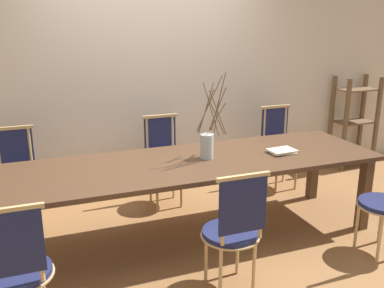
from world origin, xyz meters
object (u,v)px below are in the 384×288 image
dining_table (192,169)px  book_stack (282,151)px  shelving_rack (354,122)px  chair_far_center (279,144)px  vase_centerpiece (207,143)px

dining_table → book_stack: book_stack is taller
dining_table → book_stack: size_ratio=12.84×
shelving_rack → book_stack: bearing=-147.0°
chair_far_center → book_stack: size_ratio=3.63×
chair_far_center → vase_centerpiece: size_ratio=1.26×
vase_centerpiece → shelving_rack: bearing=23.4°
dining_table → vase_centerpiece: vase_centerpiece is taller
dining_table → chair_far_center: size_ratio=3.53×
chair_far_center → dining_table: bearing=30.9°
dining_table → shelving_rack: shelving_rack is taller
vase_centerpiece → dining_table: bearing=-172.7°
chair_far_center → book_stack: bearing=58.8°
book_stack → shelving_rack: 2.26m
chair_far_center → shelving_rack: size_ratio=0.79×
dining_table → chair_far_center: (1.41, 0.85, -0.16)m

